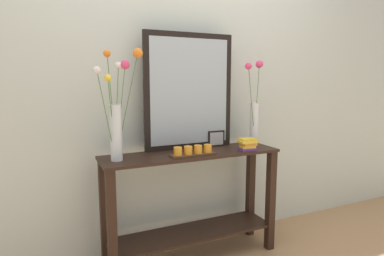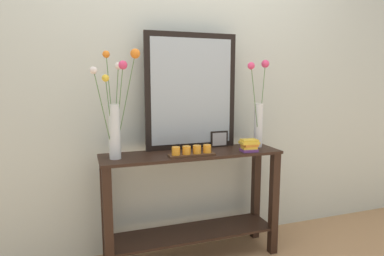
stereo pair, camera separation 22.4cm
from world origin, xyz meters
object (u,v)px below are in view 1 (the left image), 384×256
Objects in this scene: vase_right at (254,113)px; picture_frame_small at (216,139)px; tall_vase_left at (117,114)px; console_table at (192,196)px; mirror_leaning at (189,92)px; book_stack at (248,144)px; candle_tray at (193,151)px.

vase_right is 0.36m from picture_frame_small.
console_table is at bearing 2.05° from tall_vase_left.
mirror_leaning is 1.21× the size of tall_vase_left.
book_stack is at bearing -137.34° from vase_right.
tall_vase_left is at bearing -177.19° from vase_right.
candle_tray is at bearing 177.52° from book_stack.
tall_vase_left is at bearing -169.98° from picture_frame_small.
console_table is 3.99× the size of candle_tray.
book_stack is (0.91, -0.09, -0.25)m from tall_vase_left.
book_stack is (0.13, -0.22, -0.01)m from picture_frame_small.
candle_tray is 2.41× the size of book_stack.
mirror_leaning reaches higher than vase_right.
mirror_leaning is at bearing 72.86° from console_table.
mirror_leaning is (0.04, 0.14, 0.74)m from console_table.
picture_frame_small is at bearing 120.97° from book_stack.
picture_frame_small is at bearing 35.18° from candle_tray.
tall_vase_left is 0.82m from picture_frame_small.
candle_tray is (-0.03, -0.09, 0.35)m from console_table.
console_table is 0.81m from tall_vase_left.
tall_vase_left is 0.56m from candle_tray.
mirror_leaning reaches higher than picture_frame_small.
vase_right is at bearing 2.81° from tall_vase_left.
candle_tray is 0.36m from picture_frame_small.
picture_frame_small is (0.22, -0.02, -0.36)m from mirror_leaning.
tall_vase_left reaches higher than picture_frame_small.
console_table is 0.36m from candle_tray.
book_stack is (0.43, -0.02, 0.02)m from candle_tray.
mirror_leaning is 2.64× the size of candle_tray.
candle_tray is (-0.07, -0.23, -0.39)m from mirror_leaning.
book_stack reaches higher than candle_tray.
picture_frame_small is at bearing 163.31° from vase_right.
tall_vase_left is 5.06× the size of picture_frame_small.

